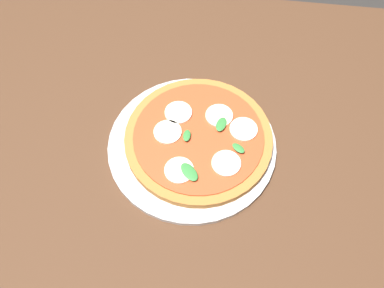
# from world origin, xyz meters

# --- Properties ---
(ground_plane) EXTENTS (6.00, 6.00, 0.00)m
(ground_plane) POSITION_xyz_m (0.00, 0.00, 0.00)
(ground_plane) COLOR #2D2B28
(dining_table) EXTENTS (1.55, 1.11, 0.72)m
(dining_table) POSITION_xyz_m (0.00, 0.00, 0.64)
(dining_table) COLOR #4C301E
(dining_table) RESTS_ON ground_plane
(serving_tray) EXTENTS (0.38, 0.38, 0.01)m
(serving_tray) POSITION_xyz_m (0.11, 0.04, 0.73)
(serving_tray) COLOR silver
(serving_tray) RESTS_ON dining_table
(pizza) EXTENTS (0.33, 0.33, 0.03)m
(pizza) POSITION_xyz_m (0.13, 0.04, 0.75)
(pizza) COLOR #B27033
(pizza) RESTS_ON serving_tray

